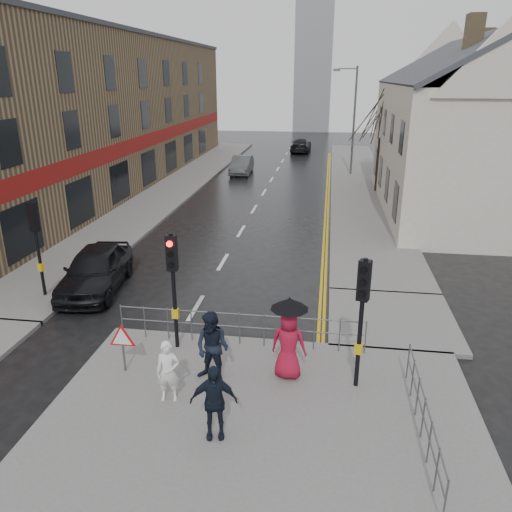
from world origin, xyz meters
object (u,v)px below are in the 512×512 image
(car_mid, at_px, (242,165))
(car_parked, at_px, (96,269))
(pedestrian_a, at_px, (168,371))
(pedestrian_with_umbrella, at_px, (289,336))
(pedestrian_b, at_px, (212,348))
(pedestrian_d, at_px, (214,402))

(car_mid, bearing_deg, car_parked, -94.84)
(pedestrian_a, distance_m, pedestrian_with_umbrella, 3.09)
(pedestrian_b, relative_size, car_parked, 0.40)
(pedestrian_a, distance_m, pedestrian_b, 1.29)
(pedestrian_with_umbrella, bearing_deg, pedestrian_a, -152.96)
(car_mid, bearing_deg, pedestrian_d, -82.81)
(pedestrian_d, height_order, car_parked, pedestrian_d)
(car_parked, height_order, car_mid, car_parked)
(pedestrian_a, height_order, pedestrian_with_umbrella, pedestrian_with_umbrella)
(pedestrian_b, xyz_separation_m, car_mid, (-4.26, 28.82, -0.38))
(pedestrian_with_umbrella, height_order, car_parked, pedestrian_with_umbrella)
(pedestrian_d, distance_m, car_parked, 9.54)
(pedestrian_a, height_order, pedestrian_d, pedestrian_d)
(car_parked, distance_m, car_mid, 23.56)
(pedestrian_with_umbrella, bearing_deg, pedestrian_b, -166.42)
(pedestrian_d, bearing_deg, pedestrian_with_umbrella, 50.18)
(pedestrian_b, xyz_separation_m, car_parked, (-5.61, 5.29, -0.28))
(pedestrian_b, distance_m, car_parked, 7.71)
(pedestrian_b, distance_m, pedestrian_d, 2.10)
(pedestrian_a, bearing_deg, pedestrian_with_umbrella, 18.67)
(pedestrian_d, xyz_separation_m, car_parked, (-6.10, 7.33, -0.20))
(pedestrian_with_umbrella, distance_m, car_parked, 8.92)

